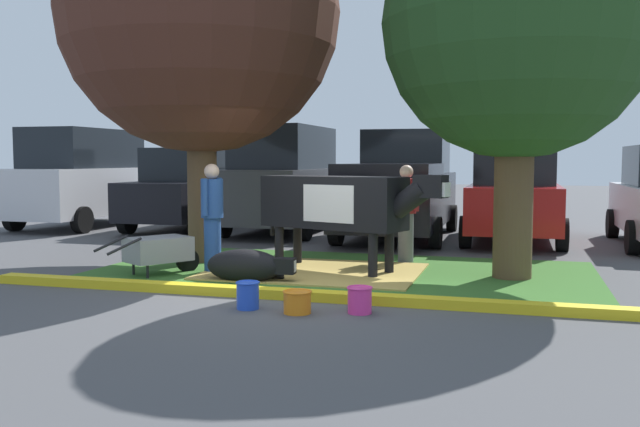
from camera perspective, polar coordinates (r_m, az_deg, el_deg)
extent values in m
plane|color=#4C4C4F|center=(9.22, -3.13, -6.45)|extent=(80.00, 80.00, 0.00)
cube|color=#386B28|center=(10.76, 1.84, -4.81)|extent=(7.60, 4.07, 0.02)
cube|color=yellow|center=(8.69, -1.75, -6.72)|extent=(8.80, 0.24, 0.12)
cube|color=tan|center=(10.65, -0.45, -4.82)|extent=(3.21, 2.41, 0.04)
cylinder|color=brown|center=(11.84, -9.70, 2.14)|extent=(0.50, 0.50, 2.55)
sphere|color=#4C281E|center=(12.08, -9.89, 16.04)|extent=(4.66, 4.66, 4.66)
cylinder|color=brown|center=(10.42, 15.67, 1.12)|extent=(0.56, 0.56, 2.33)
sphere|color=#23471E|center=(10.58, 15.97, 14.86)|extent=(3.87, 3.87, 3.87)
cube|color=black|center=(10.66, 1.06, 0.95)|extent=(2.40, 1.39, 0.80)
cube|color=white|center=(10.57, 1.74, 0.92)|extent=(1.08, 0.97, 0.56)
cylinder|color=black|center=(9.98, 7.44, 1.24)|extent=(0.70, 0.50, 0.58)
cube|color=black|center=(9.83, 9.11, 2.22)|extent=(0.50, 0.39, 0.32)
cube|color=white|center=(9.74, 10.17, 1.95)|extent=(0.18, 0.23, 0.20)
cylinder|color=black|center=(10.49, 5.73, -3.22)|extent=(0.14, 0.14, 0.69)
cylinder|color=black|center=(10.07, 4.38, -3.53)|extent=(0.14, 0.14, 0.69)
cylinder|color=black|center=(11.42, -1.87, -2.57)|extent=(0.14, 0.14, 0.69)
cylinder|color=black|center=(11.03, -3.39, -2.82)|extent=(0.14, 0.14, 0.69)
cylinder|color=black|center=(11.38, -3.97, -0.10)|extent=(0.06, 0.06, 0.70)
ellipsoid|color=black|center=(9.88, -6.27, -4.32)|extent=(1.13, 0.55, 0.48)
cube|color=black|center=(9.70, -2.90, -4.34)|extent=(0.29, 0.22, 0.22)
cube|color=silver|center=(9.67, -2.21, -4.37)|extent=(0.07, 0.10, 0.16)
cylinder|color=black|center=(9.97, -4.01, -5.27)|extent=(0.36, 0.12, 0.10)
cylinder|color=#23478C|center=(10.73, -8.86, -2.62)|extent=(0.26, 0.26, 0.86)
cylinder|color=#23478C|center=(10.67, -8.91, 1.24)|extent=(0.34, 0.34, 0.59)
sphere|color=beige|center=(10.65, -8.93, 3.45)|extent=(0.23, 0.23, 0.23)
cylinder|color=#23478C|center=(10.86, -8.33, 1.46)|extent=(0.09, 0.09, 0.56)
cylinder|color=#23478C|center=(10.47, -9.50, 1.34)|extent=(0.09, 0.09, 0.56)
cylinder|color=slate|center=(11.73, 7.09, -2.03)|extent=(0.26, 0.26, 0.85)
cylinder|color=maroon|center=(11.67, 7.13, 1.45)|extent=(0.34, 0.34, 0.58)
sphere|color=beige|center=(11.66, 7.15, 3.44)|extent=(0.23, 0.23, 0.23)
cylinder|color=maroon|center=(11.53, 7.97, 1.55)|extent=(0.09, 0.09, 0.55)
cylinder|color=maroon|center=(11.81, 6.31, 1.64)|extent=(0.09, 0.09, 0.55)
cube|color=gray|center=(10.68, -13.20, -2.88)|extent=(0.99, 1.08, 0.36)
cylinder|color=black|center=(10.95, -10.88, -3.82)|extent=(0.28, 0.36, 0.36)
cylinder|color=black|center=(10.77, -15.14, -4.36)|extent=(0.04, 0.04, 0.24)
cylinder|color=black|center=(10.39, -14.05, -4.66)|extent=(0.04, 0.04, 0.24)
cylinder|color=black|center=(10.57, -16.88, -2.38)|extent=(0.32, 0.47, 0.23)
cylinder|color=black|center=(10.17, -15.84, -2.62)|extent=(0.32, 0.47, 0.23)
cylinder|color=blue|center=(8.18, -5.98, -6.76)|extent=(0.26, 0.26, 0.31)
torus|color=blue|center=(8.15, -5.99, -5.69)|extent=(0.29, 0.29, 0.02)
cylinder|color=orange|center=(7.92, -1.89, -7.35)|extent=(0.31, 0.31, 0.25)
torus|color=orange|center=(7.90, -1.89, -6.47)|extent=(0.34, 0.34, 0.02)
cylinder|color=#EA3893|center=(7.93, 3.29, -7.18)|extent=(0.27, 0.27, 0.29)
torus|color=#EA3893|center=(7.90, 3.30, -6.14)|extent=(0.30, 0.30, 0.02)
cube|color=silver|center=(18.95, -18.86, 1.76)|extent=(1.92, 4.61, 1.20)
cube|color=black|center=(18.94, -18.95, 5.08)|extent=(1.68, 3.21, 1.00)
cylinder|color=black|center=(20.75, -18.62, 0.32)|extent=(0.22, 0.64, 0.64)
cylinder|color=black|center=(19.74, -14.08, 0.22)|extent=(0.22, 0.64, 0.64)
cylinder|color=black|center=(18.38, -23.91, -0.34)|extent=(0.22, 0.64, 0.64)
cylinder|color=black|center=(17.23, -19.05, -0.50)|extent=(0.22, 0.64, 0.64)
cube|color=black|center=(17.53, -10.70, 1.23)|extent=(1.82, 4.41, 0.90)
cube|color=black|center=(17.50, -10.74, 4.00)|extent=(1.59, 2.21, 0.80)
cylinder|color=black|center=(19.24, -11.17, 0.16)|extent=(0.22, 0.64, 0.64)
cylinder|color=black|center=(18.49, -6.20, 0.05)|extent=(0.22, 0.64, 0.64)
cylinder|color=black|center=(16.75, -15.63, -0.56)|extent=(0.22, 0.64, 0.64)
cylinder|color=black|center=(15.89, -10.08, -0.73)|extent=(0.22, 0.64, 0.64)
cube|color=#3D3D42|center=(16.51, -2.90, 1.62)|extent=(1.92, 4.61, 1.20)
cube|color=black|center=(16.49, -2.92, 5.44)|extent=(1.68, 3.21, 1.00)
cylinder|color=black|center=(18.27, -4.20, 0.01)|extent=(0.22, 0.64, 0.64)
cylinder|color=black|center=(17.71, 1.58, -0.13)|extent=(0.22, 0.64, 0.64)
cylinder|color=black|center=(15.50, -8.01, -0.83)|extent=(0.22, 0.64, 0.64)
cylinder|color=black|center=(14.84, -1.28, -1.02)|extent=(0.22, 0.64, 0.64)
cube|color=black|center=(15.46, 6.58, 1.21)|extent=(2.02, 5.41, 1.10)
cube|color=black|center=(16.37, 7.16, 5.07)|extent=(1.85, 1.81, 1.00)
cube|color=black|center=(14.24, 5.81, 3.64)|extent=(1.91, 2.71, 0.24)
cylinder|color=black|center=(17.40, 4.26, -0.22)|extent=(0.22, 0.64, 0.64)
cylinder|color=black|center=(17.11, 10.83, -0.37)|extent=(0.22, 0.64, 0.64)
cylinder|color=black|center=(14.00, 1.35, -1.36)|extent=(0.22, 0.64, 0.64)
cylinder|color=black|center=(13.64, 9.51, -1.58)|extent=(0.22, 0.64, 0.64)
cube|color=red|center=(15.22, 15.71, 0.65)|extent=(1.82, 4.41, 0.90)
cube|color=black|center=(15.19, 15.78, 3.85)|extent=(1.59, 2.21, 0.80)
cylinder|color=black|center=(16.71, 12.61, -0.51)|extent=(0.22, 0.64, 0.64)
cylinder|color=black|center=(16.71, 18.79, -0.64)|extent=(0.22, 0.64, 0.64)
cylinder|color=black|center=(13.87, 11.92, -1.51)|extent=(0.22, 0.64, 0.64)
cylinder|color=black|center=(13.86, 19.36, -1.67)|extent=(0.22, 0.64, 0.64)
cylinder|color=black|center=(16.71, 22.99, -0.76)|extent=(0.22, 0.64, 0.64)
cylinder|color=black|center=(13.89, 24.43, -1.81)|extent=(0.22, 0.64, 0.64)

